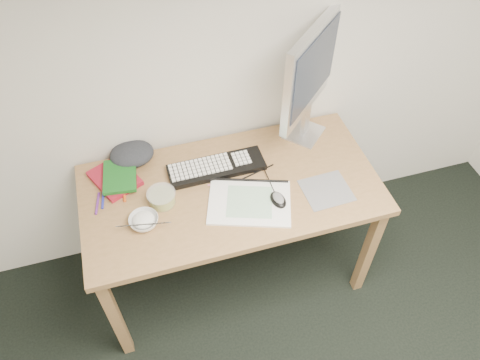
{
  "coord_description": "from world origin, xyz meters",
  "views": [
    {
      "loc": [
        -0.41,
        0.05,
        2.43
      ],
      "look_at": [
        -0.02,
        1.39,
        0.83
      ],
      "focal_mm": 35.0,
      "sensor_mm": 36.0,
      "label": 1
    }
  ],
  "objects_px": {
    "sketchpad": "(249,202)",
    "rice_bowl": "(144,221)",
    "keyboard": "(216,167)",
    "monitor": "(313,70)",
    "desk": "(231,198)"
  },
  "relations": [
    {
      "from": "rice_bowl",
      "to": "keyboard",
      "type": "bearing_deg",
      "value": 30.44
    },
    {
      "from": "desk",
      "to": "monitor",
      "type": "xyz_separation_m",
      "value": [
        0.46,
        0.25,
        0.48
      ]
    },
    {
      "from": "keyboard",
      "to": "rice_bowl",
      "type": "relative_size",
      "value": 3.61
    },
    {
      "from": "monitor",
      "to": "rice_bowl",
      "type": "distance_m",
      "value": 1.02
    },
    {
      "from": "desk",
      "to": "keyboard",
      "type": "bearing_deg",
      "value": 105.8
    },
    {
      "from": "sketchpad",
      "to": "keyboard",
      "type": "xyz_separation_m",
      "value": [
        -0.09,
        0.25,
        0.01
      ]
    },
    {
      "from": "desk",
      "to": "monitor",
      "type": "distance_m",
      "value": 0.71
    },
    {
      "from": "keyboard",
      "to": "monitor",
      "type": "distance_m",
      "value": 0.64
    },
    {
      "from": "desk",
      "to": "rice_bowl",
      "type": "height_order",
      "value": "rice_bowl"
    },
    {
      "from": "desk",
      "to": "keyboard",
      "type": "distance_m",
      "value": 0.17
    },
    {
      "from": "keyboard",
      "to": "rice_bowl",
      "type": "distance_m",
      "value": 0.45
    },
    {
      "from": "monitor",
      "to": "rice_bowl",
      "type": "xyz_separation_m",
      "value": [
        -0.89,
        -0.35,
        -0.38
      ]
    },
    {
      "from": "sketchpad",
      "to": "keyboard",
      "type": "height_order",
      "value": "keyboard"
    },
    {
      "from": "sketchpad",
      "to": "rice_bowl",
      "type": "height_order",
      "value": "rice_bowl"
    },
    {
      "from": "keyboard",
      "to": "monitor",
      "type": "height_order",
      "value": "monitor"
    }
  ]
}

